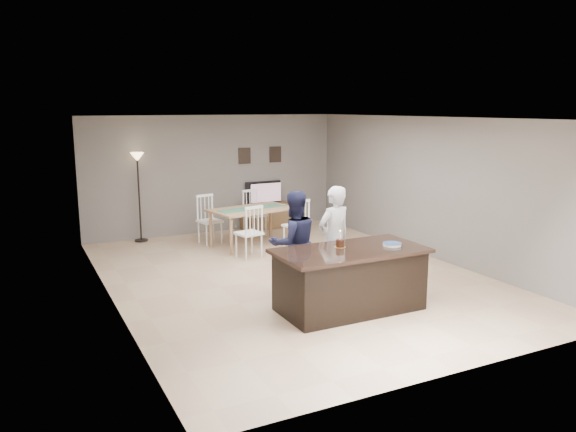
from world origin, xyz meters
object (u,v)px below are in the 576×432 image
woman (334,238)px  plate_stack (392,244)px  tv_console (266,216)px  television (265,193)px  dining_table (252,215)px  man (294,243)px  birthday_cake (340,243)px  kitchen_island (350,279)px  floor_lamp (138,173)px

woman → plate_stack: (0.37, -1.01, 0.08)m
tv_console → plate_stack: size_ratio=4.41×
television → dining_table: 1.80m
man → birthday_cake: size_ratio=6.52×
tv_console → man: size_ratio=0.74×
television → woman: 4.83m
man → dining_table: bearing=-97.7°
birthday_cake → plate_stack: birthday_cake is taller
woman → birthday_cake: bearing=54.0°
woman → birthday_cake: size_ratio=6.68×
woman → dining_table: 3.24m
man → dining_table: size_ratio=0.74×
kitchen_island → floor_lamp: size_ratio=1.11×
man → dining_table: (0.64, 3.17, -0.15)m
dining_table → floor_lamp: (-2.01, 1.45, 0.83)m
plate_stack → dining_table: bearing=95.6°
tv_console → dining_table: (-0.97, -1.43, 0.36)m
man → tv_console: bearing=-105.6°
woman → floor_lamp: 5.16m
kitchen_island → television: bearing=78.0°
kitchen_island → tv_console: 5.70m
television → man: size_ratio=0.56×
kitchen_island → television: size_ratio=2.35×
dining_table → tv_console: bearing=44.5°
tv_console → dining_table: size_ratio=0.55×
dining_table → floor_lamp: 2.62m
dining_table → woman: bearing=-100.7°
birthday_cake → woman: bearing=65.0°
tv_console → birthday_cake: size_ratio=4.79×
television → woman: size_ratio=0.55×
television → man: 4.94m
kitchen_island → dining_table: (0.23, 4.14, 0.21)m
man → floor_lamp: bearing=-69.8°
television → floor_lamp: (-2.98, -0.05, 0.63)m
man → floor_lamp: size_ratio=0.85×
man → plate_stack: (1.05, -1.07, 0.11)m
television → birthday_cake: size_ratio=3.65×
kitchen_island → man: bearing=112.9°
woman → man: size_ratio=1.03×
plate_stack → kitchen_island: bearing=170.5°
kitchen_island → tv_console: (1.20, 5.57, -0.15)m
man → plate_stack: size_ratio=5.99×
television → plate_stack: (-0.56, -5.75, 0.06)m
kitchen_island → television: 5.78m
tv_console → birthday_cake: 5.59m
television → plate_stack: size_ratio=3.36×
tv_console → television: (0.00, 0.07, 0.56)m
man → kitchen_island: bearing=116.6°
plate_stack → woman: bearing=110.3°
kitchen_island → birthday_cake: birthday_cake is taller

